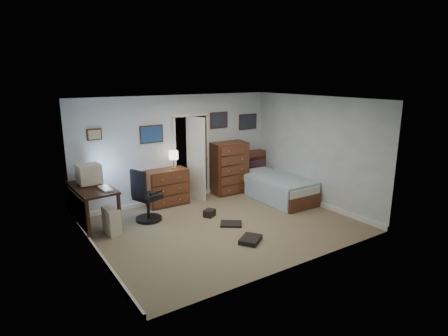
# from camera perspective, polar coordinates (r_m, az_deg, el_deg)

# --- Properties ---
(floor) EXTENTS (5.00, 4.00, 0.02)m
(floor) POSITION_cam_1_polar(r_m,az_deg,el_deg) (7.63, 0.01, -8.78)
(floor) COLOR #84765B
(floor) RESTS_ON ground
(computer_desk) EXTENTS (0.74, 1.48, 0.84)m
(computer_desk) POSITION_cam_1_polar(r_m,az_deg,el_deg) (7.77, -20.23, -4.10)
(computer_desk) COLOR black
(computer_desk) RESTS_ON floor
(crt_monitor) EXTENTS (0.45, 0.42, 0.40)m
(crt_monitor) POSITION_cam_1_polar(r_m,az_deg,el_deg) (7.84, -19.87, -0.88)
(crt_monitor) COLOR beige
(crt_monitor) RESTS_ON computer_desk
(keyboard) EXTENTS (0.19, 0.45, 0.03)m
(keyboard) POSITION_cam_1_polar(r_m,az_deg,el_deg) (7.46, -17.65, -2.98)
(keyboard) COLOR beige
(keyboard) RESTS_ON computer_desk
(pc_tower) EXTENTS (0.25, 0.48, 0.50)m
(pc_tower) POSITION_cam_1_polar(r_m,az_deg,el_deg) (7.47, -16.72, -7.74)
(pc_tower) COLOR beige
(pc_tower) RESTS_ON floor
(office_chair) EXTENTS (0.69, 0.69, 1.11)m
(office_chair) POSITION_cam_1_polar(r_m,az_deg,el_deg) (7.84, -11.85, -5.00)
(office_chair) COLOR black
(office_chair) RESTS_ON floor
(media_stack) EXTENTS (0.16, 0.16, 0.81)m
(media_stack) POSITION_cam_1_polar(r_m,az_deg,el_deg) (8.65, -21.58, -4.06)
(media_stack) COLOR maroon
(media_stack) RESTS_ON floor
(low_dresser) EXTENTS (0.96, 0.49, 0.84)m
(low_dresser) POSITION_cam_1_polar(r_m,az_deg,el_deg) (8.76, -8.72, -2.90)
(low_dresser) COLOR brown
(low_dresser) RESTS_ON floor
(table_lamp) EXTENTS (0.21, 0.21, 0.41)m
(table_lamp) POSITION_cam_1_polar(r_m,az_deg,el_deg) (8.66, -7.69, 1.87)
(table_lamp) COLOR gold
(table_lamp) RESTS_ON low_dresser
(doorway) EXTENTS (0.96, 1.12, 2.05)m
(doorway) POSITION_cam_1_polar(r_m,az_deg,el_deg) (9.37, -5.86, 1.98)
(doorway) COLOR black
(doorway) RESTS_ON floor
(tall_dresser) EXTENTS (0.92, 0.58, 1.31)m
(tall_dresser) POSITION_cam_1_polar(r_m,az_deg,el_deg) (9.49, 0.77, 0.05)
(tall_dresser) COLOR brown
(tall_dresser) RESTS_ON floor
(headboard_bookcase) EXTENTS (1.09, 0.31, 0.97)m
(headboard_bookcase) POSITION_cam_1_polar(r_m,az_deg,el_deg) (10.24, 5.48, 0.22)
(headboard_bookcase) COLOR brown
(headboard_bookcase) RESTS_ON floor
(bed) EXTENTS (1.02, 1.87, 0.61)m
(bed) POSITION_cam_1_polar(r_m,az_deg,el_deg) (9.15, 8.26, -3.03)
(bed) COLOR brown
(bed) RESTS_ON floor
(wall_posters) EXTENTS (4.38, 0.04, 0.60)m
(wall_posters) POSITION_cam_1_polar(r_m,az_deg,el_deg) (9.10, -3.87, 6.41)
(wall_posters) COLOR #331E11
(wall_posters) RESTS_ON floor
(floor_clutter) EXTENTS (0.69, 1.88, 0.15)m
(floor_clutter) POSITION_cam_1_polar(r_m,az_deg,el_deg) (7.39, 1.41, -9.07)
(floor_clutter) COLOR black
(floor_clutter) RESTS_ON floor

